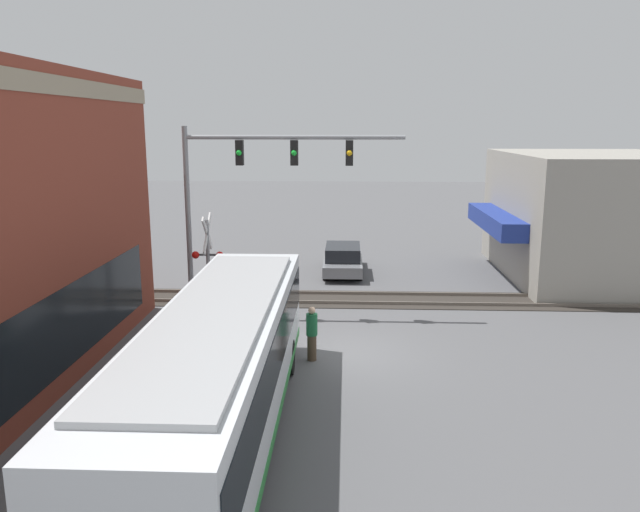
# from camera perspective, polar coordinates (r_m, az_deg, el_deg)

# --- Properties ---
(ground_plane) EXTENTS (120.00, 120.00, 0.00)m
(ground_plane) POSITION_cam_1_polar(r_m,az_deg,el_deg) (19.85, 2.45, -8.77)
(ground_plane) COLOR #565659
(shop_building) EXTENTS (10.35, 9.01, 5.74)m
(shop_building) POSITION_cam_1_polar(r_m,az_deg,el_deg) (31.63, 23.62, 3.39)
(shop_building) COLOR gray
(shop_building) RESTS_ON ground
(city_bus) EXTENTS (12.48, 2.59, 3.17)m
(city_bus) POSITION_cam_1_polar(r_m,az_deg,el_deg) (14.04, -9.20, -10.21)
(city_bus) COLOR silver
(city_bus) RESTS_ON ground
(traffic_signal_gantry) EXTENTS (0.42, 8.03, 6.97)m
(traffic_signal_gantry) POSITION_cam_1_polar(r_m,az_deg,el_deg) (22.96, -6.17, 7.32)
(traffic_signal_gantry) COLOR gray
(traffic_signal_gantry) RESTS_ON ground
(crossing_signal) EXTENTS (1.41, 1.18, 3.81)m
(crossing_signal) POSITION_cam_1_polar(r_m,az_deg,el_deg) (23.37, -10.22, 0.09)
(crossing_signal) COLOR gray
(crossing_signal) RESTS_ON ground
(rail_track_near) EXTENTS (2.60, 60.00, 0.15)m
(rail_track_near) POSITION_cam_1_polar(r_m,az_deg,el_deg) (25.54, 2.47, -3.95)
(rail_track_near) COLOR #332D28
(rail_track_near) RESTS_ON ground
(parked_car_grey) EXTENTS (4.69, 1.82, 1.38)m
(parked_car_grey) POSITION_cam_1_polar(r_m,az_deg,el_deg) (29.93, 2.10, -0.35)
(parked_car_grey) COLOR slate
(parked_car_grey) RESTS_ON ground
(pedestrian_near_bus) EXTENTS (0.34, 0.34, 1.68)m
(pedestrian_near_bus) POSITION_cam_1_polar(r_m,az_deg,el_deg) (18.91, -0.75, -7.08)
(pedestrian_near_bus) COLOR #473828
(pedestrian_near_bus) RESTS_ON ground
(pedestrian_at_crossing) EXTENTS (0.34, 0.34, 1.79)m
(pedestrian_at_crossing) POSITION_cam_1_polar(r_m,az_deg,el_deg) (22.77, -8.40, -3.72)
(pedestrian_at_crossing) COLOR #473828
(pedestrian_at_crossing) RESTS_ON ground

